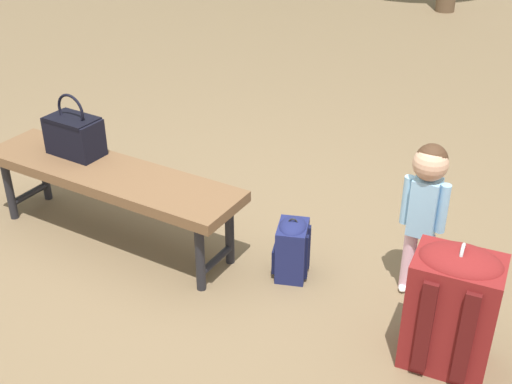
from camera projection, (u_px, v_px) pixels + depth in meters
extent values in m
plane|color=brown|center=(217.00, 274.00, 3.55)|extent=(40.00, 40.00, 0.00)
cube|color=brown|center=(109.00, 175.00, 3.65)|extent=(1.65, 0.82, 0.06)
cylinder|color=black|center=(230.00, 232.00, 3.56)|extent=(0.05, 0.05, 0.39)
cylinder|color=black|center=(200.00, 258.00, 3.35)|extent=(0.05, 0.05, 0.39)
cylinder|color=black|center=(44.00, 172.00, 4.18)|extent=(0.05, 0.05, 0.39)
cylinder|color=black|center=(9.00, 190.00, 3.97)|extent=(0.05, 0.05, 0.39)
cylinder|color=black|center=(216.00, 260.00, 3.50)|extent=(0.11, 0.28, 0.04)
cylinder|color=black|center=(30.00, 194.00, 4.12)|extent=(0.11, 0.28, 0.04)
cube|color=black|center=(75.00, 136.00, 3.77)|extent=(0.36, 0.26, 0.22)
cube|color=black|center=(72.00, 119.00, 3.72)|extent=(0.33, 0.26, 0.02)
torus|color=black|center=(71.00, 110.00, 3.69)|extent=(0.19, 0.07, 0.20)
cylinder|color=#E5B2C6|center=(424.00, 264.00, 3.33)|extent=(0.07, 0.07, 0.35)
cylinder|color=#E5B2C6|center=(408.00, 260.00, 3.36)|extent=(0.07, 0.07, 0.35)
ellipsoid|color=white|center=(419.00, 291.00, 3.39)|extent=(0.07, 0.10, 0.04)
ellipsoid|color=white|center=(404.00, 286.00, 3.42)|extent=(0.07, 0.10, 0.04)
cube|color=#8CBFE5|center=(424.00, 207.00, 3.18)|extent=(0.15, 0.14, 0.30)
cylinder|color=#8CBFE5|center=(443.00, 209.00, 3.14)|extent=(0.05, 0.05, 0.26)
cylinder|color=#8CBFE5|center=(407.00, 200.00, 3.21)|extent=(0.05, 0.05, 0.26)
sphere|color=tan|center=(431.00, 164.00, 3.07)|extent=(0.17, 0.17, 0.17)
sphere|color=#3F2819|center=(432.00, 160.00, 3.07)|extent=(0.15, 0.15, 0.15)
cube|color=maroon|center=(451.00, 312.00, 2.85)|extent=(0.41, 0.33, 0.55)
ellipsoid|color=maroon|center=(460.00, 263.00, 2.72)|extent=(0.39, 0.32, 0.12)
cube|color=#4A1010|center=(455.00, 306.00, 3.02)|extent=(0.26, 0.08, 0.25)
cube|color=#4A1010|center=(424.00, 328.00, 2.76)|extent=(0.07, 0.03, 0.47)
cube|color=#4A1010|center=(465.00, 339.00, 2.70)|extent=(0.07, 0.03, 0.47)
torus|color=#B2B2B7|center=(462.00, 253.00, 2.70)|extent=(0.03, 0.09, 0.09)
cube|color=#191E4C|center=(292.00, 250.00, 3.48)|extent=(0.17, 0.22, 0.31)
ellipsoid|color=#191E4C|center=(293.00, 227.00, 3.41)|extent=(0.16, 0.21, 0.07)
cube|color=black|center=(276.00, 256.00, 3.51)|extent=(0.03, 0.15, 0.14)
cube|color=black|center=(307.00, 257.00, 3.42)|extent=(0.02, 0.04, 0.26)
cube|color=black|center=(309.00, 247.00, 3.50)|extent=(0.02, 0.04, 0.26)
torus|color=black|center=(293.00, 223.00, 3.39)|extent=(0.05, 0.01, 0.05)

